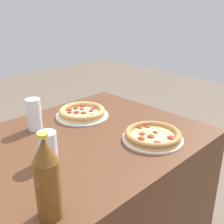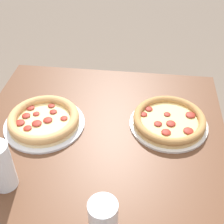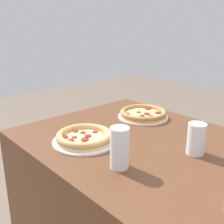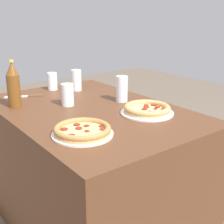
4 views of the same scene
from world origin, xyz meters
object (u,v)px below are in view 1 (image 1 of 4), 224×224
at_px(glass_lemonade, 34,115).
at_px(pizza_pepperoni, 153,136).
at_px(beer_bottle, 47,179).
at_px(pizza_salami, 82,113).
at_px(glass_red_wine, 48,149).

bearing_deg(glass_lemonade, pizza_pepperoni, 123.51).
bearing_deg(pizza_pepperoni, beer_bottle, 7.80).
distance_m(pizza_salami, glass_red_wine, 0.45).
relative_size(pizza_pepperoni, glass_red_wine, 2.15).
bearing_deg(pizza_salami, glass_red_wine, 34.67).
relative_size(glass_lemonade, beer_bottle, 0.58).
bearing_deg(beer_bottle, glass_red_wine, -122.38).
height_order(pizza_pepperoni, glass_red_wine, glass_red_wine).
bearing_deg(pizza_salami, glass_lemonade, -8.04).
xyz_separation_m(pizza_salami, glass_lemonade, (0.25, -0.04, 0.05)).
height_order(glass_red_wine, glass_lemonade, glass_lemonade).
bearing_deg(pizza_pepperoni, glass_lemonade, -56.49).
xyz_separation_m(pizza_pepperoni, beer_bottle, (0.57, 0.08, 0.10)).
bearing_deg(beer_bottle, pizza_pepperoni, -172.20).
height_order(glass_red_wine, beer_bottle, beer_bottle).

